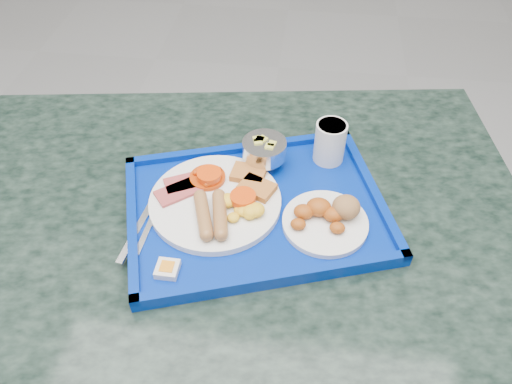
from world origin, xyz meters
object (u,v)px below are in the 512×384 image
table (235,262)px  juice_cup (330,141)px  bread_plate (328,217)px  main_plate (219,200)px  tray (256,209)px  fruit_bowl (264,150)px

table → juice_cup: 0.34m
juice_cup → bread_plate: bearing=-89.3°
table → main_plate: 0.21m
tray → juice_cup: (0.13, 0.15, 0.05)m
main_plate → juice_cup: size_ratio=2.84×
tray → juice_cup: 0.21m
tray → fruit_bowl: 0.13m
bread_plate → fruit_bowl: 0.20m
tray → bread_plate: bread_plate is taller
tray → juice_cup: bearing=49.7°
main_plate → juice_cup: bearing=38.0°
tray → table: bearing=164.5°
main_plate → bread_plate: 0.20m
bread_plate → juice_cup: bearing=90.7°
tray → main_plate: main_plate is taller
table → tray: tray is taller
table → bread_plate: size_ratio=7.99×
tray → fruit_bowl: size_ratio=6.35×
table → tray: size_ratio=2.23×
main_plate → bread_plate: size_ratio=1.59×
table → fruit_bowl: bearing=65.0°
main_plate → bread_plate: (0.20, -0.02, 0.00)m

